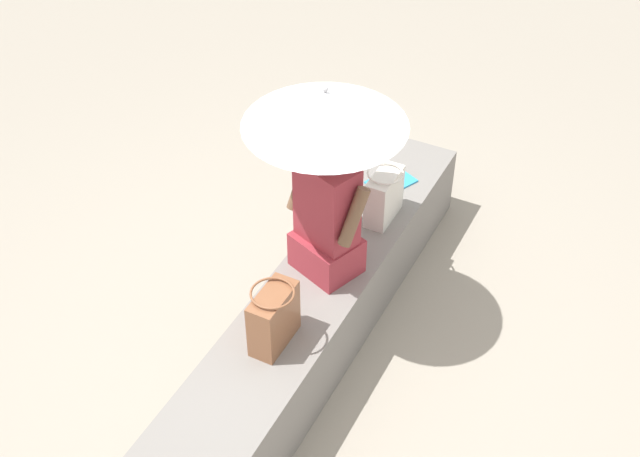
# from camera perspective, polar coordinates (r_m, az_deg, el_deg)

# --- Properties ---
(ground_plane) EXTENTS (14.00, 14.00, 0.00)m
(ground_plane) POSITION_cam_1_polar(r_m,az_deg,el_deg) (4.82, -0.44, -8.10)
(ground_plane) COLOR #9E9384
(stone_bench) EXTENTS (3.15, 0.51, 0.47)m
(stone_bench) POSITION_cam_1_polar(r_m,az_deg,el_deg) (4.65, -0.45, -6.16)
(stone_bench) COLOR gray
(stone_bench) RESTS_ON ground
(person_seated) EXTENTS (0.38, 0.51, 0.90)m
(person_seated) POSITION_cam_1_polar(r_m,az_deg,el_deg) (4.34, 0.48, 1.06)
(person_seated) COLOR #992D38
(person_seated) RESTS_ON stone_bench
(parasol) EXTENTS (0.83, 0.83, 1.13)m
(parasol) POSITION_cam_1_polar(r_m,az_deg,el_deg) (4.03, 0.36, 8.30)
(parasol) COLOR #B7B7BC
(parasol) RESTS_ON stone_bench
(handbag_black) EXTENTS (0.29, 0.22, 0.33)m
(handbag_black) POSITION_cam_1_polar(r_m,az_deg,el_deg) (4.85, 4.45, 2.30)
(handbag_black) COLOR silver
(handbag_black) RESTS_ON stone_bench
(tote_bag_canvas) EXTENTS (0.30, 0.22, 0.34)m
(tote_bag_canvas) POSITION_cam_1_polar(r_m,az_deg,el_deg) (4.09, -3.23, -6.17)
(tote_bag_canvas) COLOR brown
(tote_bag_canvas) RESTS_ON stone_bench
(magazine) EXTENTS (0.34, 0.30, 0.01)m
(magazine) POSITION_cam_1_polar(r_m,az_deg,el_deg) (5.22, 4.91, 3.26)
(magazine) COLOR #339ED1
(magazine) RESTS_ON stone_bench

